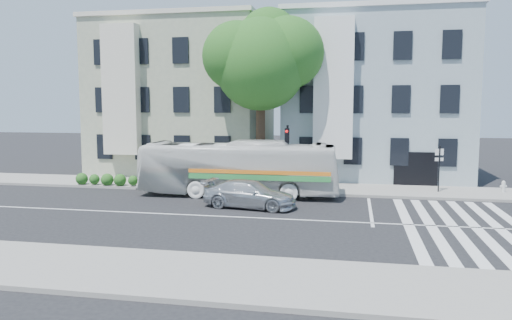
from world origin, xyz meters
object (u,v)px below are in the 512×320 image
(bus, at_px, (239,168))
(traffic_signal, at_px, (287,150))
(sedan, at_px, (250,194))
(fire_hydrant, at_px, (503,186))

(bus, height_order, traffic_signal, traffic_signal)
(traffic_signal, bearing_deg, sedan, -116.60)
(bus, xyz_separation_m, sedan, (1.25, -3.02, -0.87))
(sedan, height_order, traffic_signal, traffic_signal)
(sedan, relative_size, traffic_signal, 1.18)
(traffic_signal, xyz_separation_m, fire_hydrant, (12.00, 2.43, -2.06))
(sedan, bearing_deg, traffic_signal, -11.30)
(fire_hydrant, bearing_deg, bus, -167.77)
(bus, xyz_separation_m, fire_hydrant, (14.61, 3.17, -1.06))
(bus, relative_size, fire_hydrant, 16.82)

